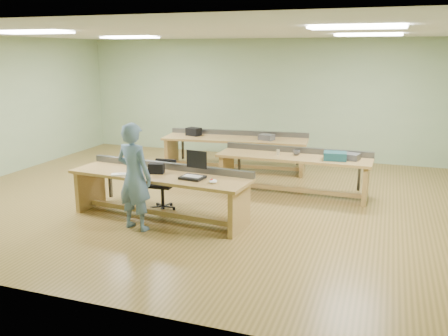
{
  "coord_description": "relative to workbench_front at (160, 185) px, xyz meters",
  "views": [
    {
      "loc": [
        2.96,
        -7.93,
        2.68
      ],
      "look_at": [
        0.41,
        -0.6,
        0.76
      ],
      "focal_mm": 38.0,
      "sensor_mm": 36.0,
      "label": 1
    }
  ],
  "objects": [
    {
      "name": "ceiling",
      "position": [
        0.46,
        1.26,
        2.44
      ],
      "size": [
        10.0,
        10.0,
        0.0
      ],
      "primitive_type": "plane",
      "color": "silver",
      "rests_on": "wall_back"
    },
    {
      "name": "wall_front",
      "position": [
        0.46,
        -2.74,
        0.94
      ],
      "size": [
        10.0,
        0.04,
        3.0
      ],
      "primitive_type": "cube",
      "color": "#98B085",
      "rests_on": "floor"
    },
    {
      "name": "workbench_front",
      "position": [
        0.0,
        0.0,
        0.0
      ],
      "size": [
        3.09,
        1.08,
        0.86
      ],
      "rotation": [
        0.0,
        0.0,
        -0.09
      ],
      "color": "tan",
      "rests_on": "floor"
    },
    {
      "name": "mug",
      "position": [
        1.82,
        2.13,
        0.24
      ],
      "size": [
        0.16,
        0.16,
        0.1
      ],
      "primitive_type": "imported",
      "rotation": [
        0.0,
        0.0,
        -0.33
      ],
      "color": "#3E3E41",
      "rests_on": "workbench_mid"
    },
    {
      "name": "laptop_screen",
      "position": [
        0.64,
        0.02,
        0.47
      ],
      "size": [
        0.36,
        0.06,
        0.28
      ],
      "primitive_type": "cube",
      "rotation": [
        0.0,
        0.0,
        -0.12
      ],
      "color": "black",
      "rests_on": "laptop_base"
    },
    {
      "name": "workbench_mid",
      "position": [
        1.79,
        2.07,
        -0.0
      ],
      "size": [
        2.91,
        0.83,
        0.86
      ],
      "rotation": [
        0.0,
        0.0,
        -0.02
      ],
      "color": "tan",
      "rests_on": "floor"
    },
    {
      "name": "storage_box_back",
      "position": [
        -0.87,
        3.49,
        0.28
      ],
      "size": [
        0.37,
        0.3,
        0.18
      ],
      "primitive_type": "cube",
      "rotation": [
        0.0,
        0.0,
        -0.26
      ],
      "color": "black",
      "rests_on": "workbench_back"
    },
    {
      "name": "wall_back",
      "position": [
        0.46,
        5.26,
        0.94
      ],
      "size": [
        10.0,
        0.04,
        3.0
      ],
      "primitive_type": "cube",
      "color": "#98B085",
      "rests_on": "floor"
    },
    {
      "name": "parts_bin_teal",
      "position": [
        2.56,
        1.97,
        0.26
      ],
      "size": [
        0.44,
        0.35,
        0.14
      ],
      "primitive_type": "cube",
      "rotation": [
        0.0,
        0.0,
        0.11
      ],
      "color": "#16424A",
      "rests_on": "workbench_mid"
    },
    {
      "name": "task_chair",
      "position": [
        -0.18,
        0.45,
        -0.25
      ],
      "size": [
        0.48,
        0.48,
        0.85
      ],
      "rotation": [
        0.0,
        0.0,
        0.06
      ],
      "color": "black",
      "rests_on": "floor"
    },
    {
      "name": "camera_bag",
      "position": [
        -0.07,
        0.01,
        0.27
      ],
      "size": [
        0.27,
        0.21,
        0.17
      ],
      "primitive_type": "cube",
      "rotation": [
        0.0,
        0.0,
        0.24
      ],
      "color": "black",
      "rests_on": "workbench_front"
    },
    {
      "name": "drinks_can",
      "position": [
        1.49,
        2.02,
        0.24
      ],
      "size": [
        0.07,
        0.07,
        0.11
      ],
      "primitive_type": "cylinder",
      "rotation": [
        0.0,
        0.0,
        -0.12
      ],
      "color": "silver",
      "rests_on": "workbench_mid"
    },
    {
      "name": "person",
      "position": [
        -0.14,
        -0.58,
        0.27
      ],
      "size": [
        0.67,
        0.51,
        1.66
      ],
      "primitive_type": "imported",
      "rotation": [
        0.0,
        0.0,
        2.94
      ],
      "color": "slate",
      "rests_on": "floor"
    },
    {
      "name": "parts_bin_grey",
      "position": [
        2.77,
        2.09,
        0.25
      ],
      "size": [
        0.47,
        0.35,
        0.11
      ],
      "primitive_type": "cube",
      "rotation": [
        0.0,
        0.0,
        -0.22
      ],
      "color": "#3E3E41",
      "rests_on": "workbench_mid"
    },
    {
      "name": "workbench_back",
      "position": [
        0.14,
        3.55,
        0.01
      ],
      "size": [
        3.37,
        1.21,
        0.86
      ],
      "rotation": [
        0.0,
        0.0,
        0.1
      ],
      "color": "tan",
      "rests_on": "floor"
    },
    {
      "name": "keyboard",
      "position": [
        -0.5,
        -0.27,
        0.2
      ],
      "size": [
        0.42,
        0.29,
        0.02
      ],
      "primitive_type": "cube",
      "rotation": [
        0.0,
        0.0,
        0.43
      ],
      "color": "silver",
      "rests_on": "workbench_front"
    },
    {
      "name": "tray_back",
      "position": [
        0.89,
        3.5,
        0.25
      ],
      "size": [
        0.37,
        0.31,
        0.13
      ],
      "primitive_type": "cube",
      "rotation": [
        0.0,
        0.0,
        -0.26
      ],
      "color": "#3E3E41",
      "rests_on": "workbench_back"
    },
    {
      "name": "floor",
      "position": [
        0.46,
        1.26,
        -0.56
      ],
      "size": [
        10.0,
        10.0,
        0.0
      ],
      "primitive_type": "plane",
      "color": "olive",
      "rests_on": "ground"
    },
    {
      "name": "fluor_panels",
      "position": [
        0.46,
        1.26,
        2.41
      ],
      "size": [
        6.2,
        3.5,
        0.03
      ],
      "color": "white",
      "rests_on": "ceiling"
    },
    {
      "name": "trackball_mouse",
      "position": [
        1.01,
        -0.25,
        0.22
      ],
      "size": [
        0.15,
        0.16,
        0.06
      ],
      "primitive_type": "ellipsoid",
      "rotation": [
        0.0,
        0.0,
        -0.22
      ],
      "color": "white",
      "rests_on": "workbench_front"
    },
    {
      "name": "laptop_base",
      "position": [
        0.62,
        -0.12,
        0.21
      ],
      "size": [
        0.39,
        0.33,
        0.04
      ],
      "primitive_type": "cube",
      "rotation": [
        0.0,
        0.0,
        -0.12
      ],
      "color": "black",
      "rests_on": "workbench_front"
    }
  ]
}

